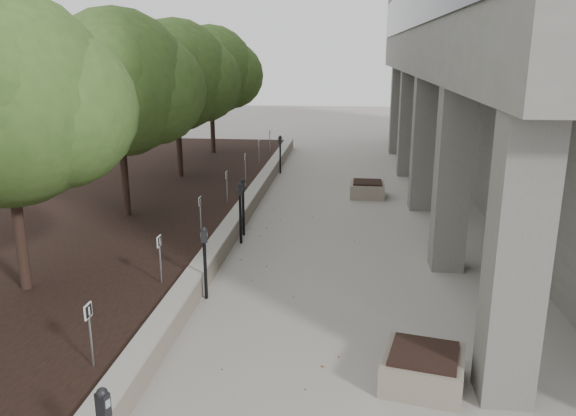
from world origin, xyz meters
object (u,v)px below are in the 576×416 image
at_px(crabapple_tree_3, 120,114).
at_px(planter_back, 367,189).
at_px(parking_meter_2, 205,263).
at_px(crabapple_tree_5, 211,90).
at_px(parking_meter_5, 280,154).
at_px(parking_meter_3, 240,213).
at_px(crabapple_tree_4, 177,99).
at_px(planter_front, 423,368).
at_px(parking_meter_4, 243,207).
at_px(crabapple_tree_2, 8,145).

xyz_separation_m(crabapple_tree_3, planter_back, (6.61, 4.31, -2.86)).
height_order(crabapple_tree_3, parking_meter_2, crabapple_tree_3).
bearing_deg(parking_meter_2, crabapple_tree_5, 87.75).
distance_m(parking_meter_2, parking_meter_5, 12.00).
bearing_deg(parking_meter_3, crabapple_tree_5, 93.87).
bearing_deg(crabapple_tree_4, crabapple_tree_3, -90.00).
bearing_deg(planter_front, parking_meter_3, 122.70).
bearing_deg(parking_meter_3, planter_back, 44.43).
bearing_deg(parking_meter_5, planter_back, -35.08).
distance_m(crabapple_tree_3, parking_meter_4, 4.02).
height_order(crabapple_tree_4, planter_back, crabapple_tree_4).
distance_m(crabapple_tree_3, crabapple_tree_4, 5.00).
bearing_deg(parking_meter_4, planter_front, -49.74).
distance_m(parking_meter_3, parking_meter_4, 0.67).
relative_size(crabapple_tree_2, parking_meter_4, 3.53).
relative_size(crabapple_tree_4, parking_meter_5, 3.58).
distance_m(crabapple_tree_3, planter_front, 10.27).
bearing_deg(planter_back, parking_meter_5, 134.15).
distance_m(crabapple_tree_2, parking_meter_5, 13.39).
bearing_deg(crabapple_tree_5, parking_meter_3, -73.10).
relative_size(crabapple_tree_4, parking_meter_4, 3.53).
relative_size(parking_meter_3, planter_front, 1.40).
distance_m(crabapple_tree_3, parking_meter_3, 4.13).
distance_m(parking_meter_2, parking_meter_3, 3.37).
bearing_deg(planter_front, planter_back, 92.68).
height_order(parking_meter_3, planter_front, parking_meter_3).
distance_m(crabapple_tree_4, parking_meter_3, 7.12).
xyz_separation_m(parking_meter_2, parking_meter_5, (0.00, 12.00, 0.02)).
distance_m(crabapple_tree_2, parking_meter_3, 5.78).
distance_m(crabapple_tree_4, planter_back, 7.23).
xyz_separation_m(crabapple_tree_5, parking_meter_4, (3.25, -10.20, -2.35)).
bearing_deg(parking_meter_5, crabapple_tree_5, 156.30).
relative_size(parking_meter_2, parking_meter_3, 0.93).
xyz_separation_m(parking_meter_4, parking_meter_5, (0.00, 7.97, -0.01)).
height_order(parking_meter_2, planter_front, parking_meter_2).
distance_m(crabapple_tree_2, planter_front, 7.89).
height_order(crabapple_tree_3, planter_front, crabapple_tree_3).
height_order(parking_meter_2, parking_meter_5, parking_meter_5).
bearing_deg(parking_meter_5, crabapple_tree_2, -93.51).
bearing_deg(planter_front, crabapple_tree_2, 165.63).
xyz_separation_m(crabapple_tree_5, parking_meter_2, (3.25, -14.23, -2.38)).
distance_m(crabapple_tree_2, parking_meter_2, 4.10).
distance_m(parking_meter_4, parking_meter_5, 7.97).
xyz_separation_m(crabapple_tree_3, parking_meter_4, (3.25, -0.20, -2.35)).
bearing_deg(crabapple_tree_3, parking_meter_2, -52.50).
height_order(crabapple_tree_4, parking_meter_5, crabapple_tree_4).
xyz_separation_m(crabapple_tree_5, planter_back, (6.61, -5.69, -2.86)).
relative_size(crabapple_tree_3, parking_meter_5, 3.58).
height_order(crabapple_tree_5, planter_back, crabapple_tree_5).
distance_m(parking_meter_2, planter_back, 9.19).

